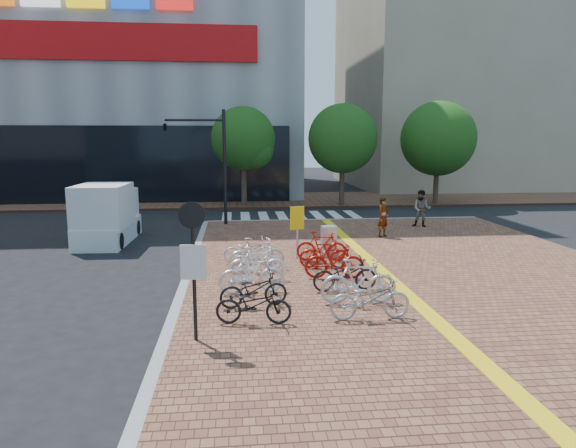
{
  "coord_description": "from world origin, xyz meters",
  "views": [
    {
      "loc": [
        -2.48,
        -13.47,
        4.25
      ],
      "look_at": [
        -0.71,
        3.94,
        1.3
      ],
      "focal_mm": 32.0,
      "sensor_mm": 36.0,
      "label": 1
    }
  ],
  "objects": [
    {
      "name": "bike_3",
      "position": [
        -1.91,
        0.9,
        0.66
      ],
      "size": [
        1.7,
        0.48,
        1.02
      ],
      "primitive_type": "imported",
      "rotation": [
        0.0,
        0.0,
        1.57
      ],
      "color": "white",
      "rests_on": "sidewalk"
    },
    {
      "name": "pedestrian_a",
      "position": [
        3.62,
        7.13,
        0.98
      ],
      "size": [
        0.72,
        0.69,
        1.66
      ],
      "primitive_type": "imported",
      "rotation": [
        0.0,
        0.0,
        0.67
      ],
      "color": "gray",
      "rests_on": "sidewalk"
    },
    {
      "name": "bike_9",
      "position": [
        0.36,
        0.97,
        0.68
      ],
      "size": [
        1.8,
        0.68,
        1.06
      ],
      "primitive_type": "imported",
      "rotation": [
        0.0,
        0.0,
        1.46
      ],
      "color": "#A0140B",
      "rests_on": "sidewalk"
    },
    {
      "name": "bike_8",
      "position": [
        0.41,
        -0.28,
        0.61
      ],
      "size": [
        1.79,
        0.71,
        0.93
      ],
      "primitive_type": "imported",
      "rotation": [
        0.0,
        0.0,
        1.63
      ],
      "color": "black",
      "rests_on": "sidewalk"
    },
    {
      "name": "building_beige",
      "position": [
        18.0,
        32.0,
        9.0
      ],
      "size": [
        20.0,
        18.0,
        18.0
      ],
      "primitive_type": "cube",
      "color": "gray",
      "rests_on": "ground"
    },
    {
      "name": "traffic_light_pole",
      "position": [
        -4.24,
        11.04,
        3.88
      ],
      "size": [
        2.9,
        1.12,
        5.4
      ],
      "color": "black",
      "rests_on": "sidewalk"
    },
    {
      "name": "bike_6",
      "position": [
        0.51,
        -2.51,
        0.64
      ],
      "size": [
        1.89,
        0.7,
        0.98
      ],
      "primitive_type": "imported",
      "rotation": [
        0.0,
        0.0,
        1.6
      ],
      "color": "#A5A5A9",
      "rests_on": "sidewalk"
    },
    {
      "name": "bike_7",
      "position": [
        0.52,
        -1.37,
        0.72
      ],
      "size": [
        1.93,
        0.59,
        1.15
      ],
      "primitive_type": "imported",
      "rotation": [
        0.0,
        0.0,
        1.54
      ],
      "color": "silver",
      "rests_on": "sidewalk"
    },
    {
      "name": "far_sidewalk",
      "position": [
        0.0,
        21.0,
        0.07
      ],
      "size": [
        70.0,
        8.0,
        0.15
      ],
      "primitive_type": "cube",
      "color": "brown",
      "rests_on": "ground"
    },
    {
      "name": "tactile_strip",
      "position": [
        2.0,
        -5.0,
        0.16
      ],
      "size": [
        0.4,
        34.0,
        0.01
      ],
      "primitive_type": "cube",
      "color": "yellow",
      "rests_on": "sidewalk"
    },
    {
      "name": "bike_11",
      "position": [
        0.35,
        3.17,
        0.65
      ],
      "size": [
        1.72,
        0.7,
        1.0
      ],
      "primitive_type": "imported",
      "rotation": [
        0.0,
        0.0,
        1.43
      ],
      "color": "red",
      "rests_on": "sidewalk"
    },
    {
      "name": "bike_2",
      "position": [
        -2.1,
        -0.25,
        0.67
      ],
      "size": [
        1.79,
        0.67,
        1.05
      ],
      "primitive_type": "imported",
      "rotation": [
        0.0,
        0.0,
        1.67
      ],
      "color": "white",
      "rests_on": "sidewalk"
    },
    {
      "name": "ground",
      "position": [
        0.0,
        0.0,
        0.0
      ],
      "size": [
        120.0,
        120.0,
        0.0
      ],
      "primitive_type": "plane",
      "color": "black",
      "rests_on": "ground"
    },
    {
      "name": "yellow_sign",
      "position": [
        -0.43,
        3.55,
        1.4
      ],
      "size": [
        0.49,
        0.17,
        1.81
      ],
      "color": "#B7B7BC",
      "rests_on": "sidewalk"
    },
    {
      "name": "street_trees",
      "position": [
        5.04,
        17.45,
        4.1
      ],
      "size": [
        16.2,
        4.6,
        6.35
      ],
      "color": "#38281E",
      "rests_on": "far_sidewalk"
    },
    {
      "name": "kerb_west",
      "position": [
        -4.0,
        -5.0,
        0.08
      ],
      "size": [
        0.25,
        34.0,
        0.15
      ],
      "primitive_type": "cube",
      "color": "gray",
      "rests_on": "ground"
    },
    {
      "name": "kerb_north",
      "position": [
        3.0,
        12.0,
        0.08
      ],
      "size": [
        14.0,
        0.25,
        0.15
      ],
      "primitive_type": "cube",
      "color": "gray",
      "rests_on": "ground"
    },
    {
      "name": "utility_box",
      "position": [
        0.7,
        3.79,
        0.69
      ],
      "size": [
        0.53,
        0.42,
        1.08
      ],
      "primitive_type": "cube",
      "rotation": [
        0.0,
        0.0,
        0.12
      ],
      "color": "#B4B4B9",
      "rests_on": "sidewalk"
    },
    {
      "name": "department_store",
      "position": [
        -15.99,
        31.95,
        13.98
      ],
      "size": [
        36.0,
        24.27,
        28.0
      ],
      "color": "gray",
      "rests_on": "ground"
    },
    {
      "name": "bike_1",
      "position": [
        -2.1,
        -1.36,
        0.59
      ],
      "size": [
        1.76,
        0.87,
        0.88
      ],
      "primitive_type": "imported",
      "rotation": [
        0.0,
        0.0,
        1.74
      ],
      "color": "black",
      "rests_on": "sidewalk"
    },
    {
      "name": "pedestrian_b",
      "position": [
        6.08,
        9.33,
        1.0
      ],
      "size": [
        1.04,
        0.97,
        1.71
      ],
      "primitive_type": "imported",
      "rotation": [
        0.0,
        0.0,
        -0.5
      ],
      "color": "#505565",
      "rests_on": "sidewalk"
    },
    {
      "name": "sidewalk",
      "position": [
        3.0,
        -5.0,
        0.07
      ],
      "size": [
        14.0,
        34.0,
        0.15
      ],
      "primitive_type": "cube",
      "color": "brown",
      "rests_on": "ground"
    },
    {
      "name": "bike_5",
      "position": [
        -2.1,
        3.1,
        0.58
      ],
      "size": [
        1.66,
        0.61,
        0.87
      ],
      "primitive_type": "imported",
      "rotation": [
        0.0,
        0.0,
        1.59
      ],
      "color": "silver",
      "rests_on": "sidewalk"
    },
    {
      "name": "bike_0",
      "position": [
        -2.14,
        -2.53,
        0.59
      ],
      "size": [
        1.75,
        0.79,
        0.89
      ],
      "primitive_type": "imported",
      "rotation": [
        0.0,
        0.0,
        1.45
      ],
      "color": "black",
      "rests_on": "sidewalk"
    },
    {
      "name": "bike_4",
      "position": [
        -1.87,
        2.08,
        0.68
      ],
      "size": [
        1.83,
        0.83,
        1.06
      ],
      "primitive_type": "imported",
      "rotation": [
        0.0,
        0.0,
        1.76
      ],
      "color": "silver",
      "rests_on": "sidewalk"
    },
    {
      "name": "notice_sign",
      "position": [
        -3.35,
        -3.38,
        1.96
      ],
      "size": [
        0.53,
        0.14,
        2.86
      ],
      "color": "black",
      "rests_on": "sidewalk"
    },
    {
      "name": "box_truck",
      "position": [
        -7.73,
        7.83,
        1.15
      ],
      "size": [
        1.96,
        4.27,
        2.44
      ],
      "color": "white",
      "rests_on": "ground"
    },
    {
      "name": "bike_10",
      "position": [
        0.27,
        2.17,
        0.63
      ],
      "size": [
        1.64,
        0.71,
        0.95
      ],
      "primitive_type": "imported",
      "rotation": [
        0.0,
        0.0,
        1.4
      ],
      "color": "#B8140D",
      "rests_on": "sidewalk"
    },
    {
      "name": "crosswalk",
      "position": [
        0.5,
        14.0,
        0.01
      ],
      "size": [
        7.5,
        4.0,
        0.01
      ],
      "color": "silver",
      "rests_on": "ground"
    }
  ]
}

